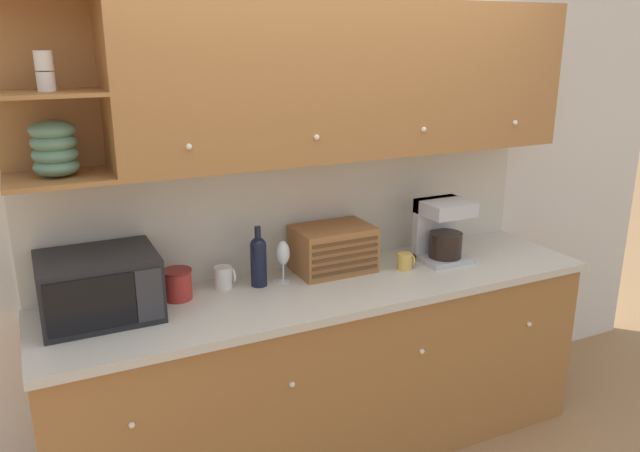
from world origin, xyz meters
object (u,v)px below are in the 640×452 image
Objects in this scene: mug at (224,277)px; bread_box at (333,249)px; storage_canister at (177,284)px; microwave at (99,286)px; mug_blue_second at (405,261)px; wine_bottle at (258,259)px; coffee_maker at (442,230)px; wine_glass at (283,254)px.

bread_box is at bearing -1.98° from mug.
storage_canister reaches higher than mug.
microwave is 5.46× the size of mug_blue_second.
wine_bottle is at bearing 2.99° from microwave.
coffee_maker is at bearing -4.76° from wine_bottle.
coffee_maker is (1.76, -0.05, 0.03)m from microwave.
coffee_maker is at bearing -6.29° from mug.
storage_canister is at bearing 173.50° from mug_blue_second.
mug_blue_second is at bearing -9.20° from wine_bottle.
wine_bottle reaches higher than mug.
storage_canister is 1.17m from mug_blue_second.
microwave reaches higher than mug_blue_second.
wine_bottle is at bearing 175.24° from coffee_maker.
mug_blue_second is (1.16, -0.13, -0.03)m from storage_canister.
microwave is at bearing -178.20° from wine_glass.
storage_canister is (0.34, 0.05, -0.07)m from microwave.
mug_blue_second is (0.77, -0.12, -0.09)m from wine_bottle.
bread_box is 0.61m from coffee_maker.
bread_box reaches higher than wine_glass.
microwave is 1.51m from mug_blue_second.
microwave reaches higher than bread_box.
bread_box is at bearing 3.47° from wine_bottle.
storage_canister is at bearing -170.96° from mug.
wine_glass is (0.29, -0.06, 0.09)m from mug.
coffee_maker is (1.42, -0.09, 0.10)m from storage_canister.
mug_blue_second is at bearing -10.33° from mug.
wine_bottle is (0.16, -0.05, 0.08)m from mug.
microwave is 0.35m from storage_canister.
mug is 1.20m from coffee_maker.
storage_canister is at bearing -178.81° from bread_box.
mug is at bearing 9.04° from storage_canister.
mug is 1.19× the size of mug_blue_second.
wine_glass reaches higher than mug.
storage_canister is 0.36× the size of bread_box.
coffee_maker is at bearing -4.68° from wine_glass.
bread_box is (1.16, 0.06, -0.02)m from microwave.
coffee_maker reaches higher than wine_bottle.
wine_bottle is 0.76× the size of bread_box.
bread_box is (0.42, 0.03, -0.02)m from wine_bottle.
storage_canister is at bearing 177.80° from wine_glass.
coffee_maker reaches higher than storage_canister.
mug is at bearing 168.78° from wine_glass.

